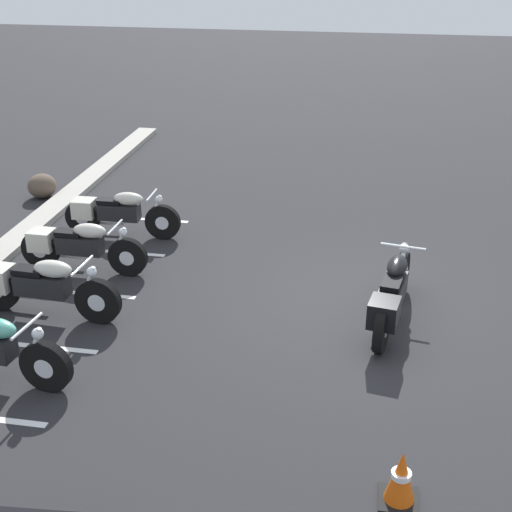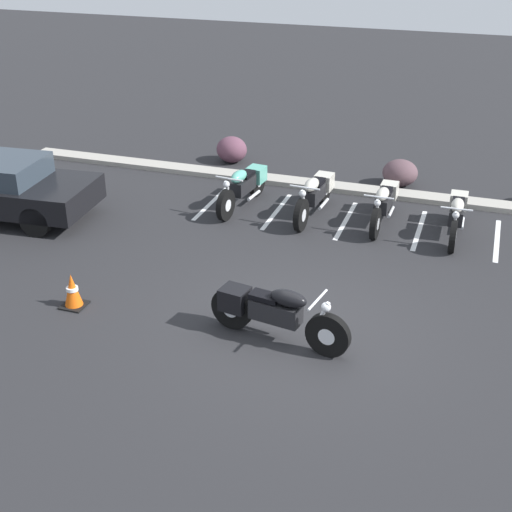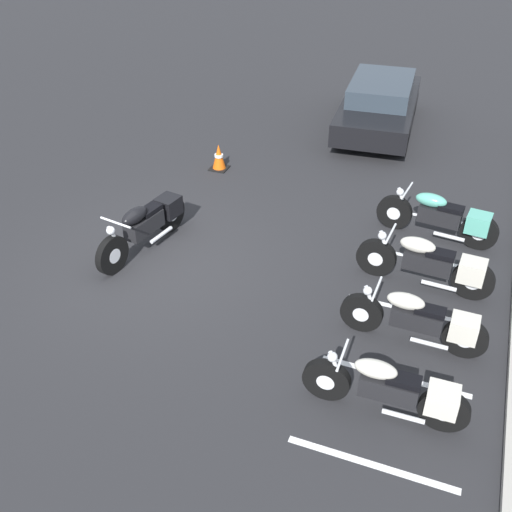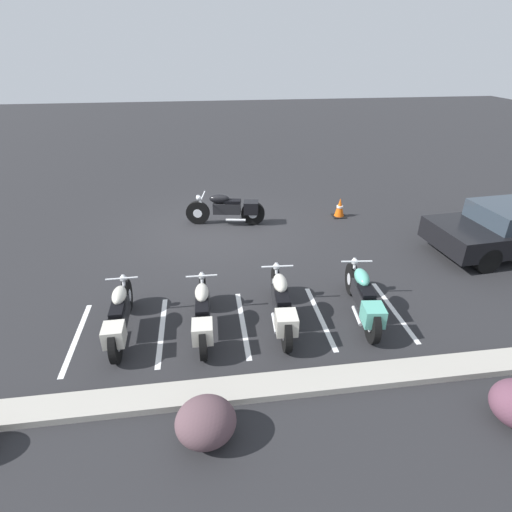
{
  "view_description": "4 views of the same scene",
  "coord_description": "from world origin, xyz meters",
  "px_view_note": "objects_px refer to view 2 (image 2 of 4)",
  "views": [
    {
      "loc": [
        -9.39,
        -0.08,
        5.2
      ],
      "look_at": [
        0.56,
        1.69,
        0.48
      ],
      "focal_mm": 50.0,
      "sensor_mm": 36.0,
      "label": 1
    },
    {
      "loc": [
        2.41,
        -9.42,
        6.17
      ],
      "look_at": [
        -1.11,
        1.03,
        0.64
      ],
      "focal_mm": 50.0,
      "sensor_mm": 36.0,
      "label": 2
    },
    {
      "loc": [
        7.62,
        4.82,
        6.15
      ],
      "look_at": [
        0.58,
        2.09,
        1.0
      ],
      "focal_mm": 42.0,
      "sensor_mm": 36.0,
      "label": 3
    },
    {
      "loc": [
        0.36,
        10.7,
        4.84
      ],
      "look_at": [
        -0.75,
        2.64,
        0.49
      ],
      "focal_mm": 28.0,
      "sensor_mm": 36.0,
      "label": 4
    }
  ],
  "objects_px": {
    "parked_bike_1": "(315,194)",
    "landscape_rock_1": "(400,173)",
    "motorcycle_black_featured": "(272,311)",
    "parked_bike_0": "(244,185)",
    "traffic_cone": "(73,291)",
    "parked_bike_2": "(384,202)",
    "landscape_rock_2": "(232,150)",
    "parked_bike_3": "(457,213)"
  },
  "relations": [
    {
      "from": "parked_bike_0",
      "to": "landscape_rock_2",
      "type": "height_order",
      "value": "parked_bike_0"
    },
    {
      "from": "parked_bike_3",
      "to": "traffic_cone",
      "type": "xyz_separation_m",
      "value": [
        -5.86,
        -5.06,
        -0.17
      ]
    },
    {
      "from": "motorcycle_black_featured",
      "to": "landscape_rock_2",
      "type": "distance_m",
      "value": 8.47
    },
    {
      "from": "motorcycle_black_featured",
      "to": "parked_bike_2",
      "type": "relative_size",
      "value": 1.08
    },
    {
      "from": "motorcycle_black_featured",
      "to": "landscape_rock_1",
      "type": "bearing_deg",
      "value": 92.66
    },
    {
      "from": "parked_bike_1",
      "to": "traffic_cone",
      "type": "xyz_separation_m",
      "value": [
        -2.87,
        -5.14,
        -0.2
      ]
    },
    {
      "from": "landscape_rock_2",
      "to": "traffic_cone",
      "type": "distance_m",
      "value": 7.82
    },
    {
      "from": "landscape_rock_1",
      "to": "parked_bike_2",
      "type": "bearing_deg",
      "value": -90.29
    },
    {
      "from": "parked_bike_0",
      "to": "parked_bike_3",
      "type": "height_order",
      "value": "parked_bike_0"
    },
    {
      "from": "parked_bike_0",
      "to": "parked_bike_1",
      "type": "distance_m",
      "value": 1.62
    },
    {
      "from": "motorcycle_black_featured",
      "to": "parked_bike_0",
      "type": "xyz_separation_m",
      "value": [
        -2.22,
        5.02,
        -0.02
      ]
    },
    {
      "from": "parked_bike_3",
      "to": "landscape_rock_2",
      "type": "distance_m",
      "value": 6.52
    },
    {
      "from": "parked_bike_1",
      "to": "landscape_rock_1",
      "type": "distance_m",
      "value": 2.79
    },
    {
      "from": "landscape_rock_1",
      "to": "parked_bike_1",
      "type": "bearing_deg",
      "value": -122.52
    },
    {
      "from": "traffic_cone",
      "to": "landscape_rock_1",
      "type": "bearing_deg",
      "value": 59.75
    },
    {
      "from": "parked_bike_2",
      "to": "parked_bike_3",
      "type": "distance_m",
      "value": 1.51
    },
    {
      "from": "parked_bike_2",
      "to": "parked_bike_0",
      "type": "bearing_deg",
      "value": -87.9
    },
    {
      "from": "parked_bike_1",
      "to": "parked_bike_3",
      "type": "height_order",
      "value": "parked_bike_1"
    },
    {
      "from": "parked_bike_0",
      "to": "parked_bike_3",
      "type": "xyz_separation_m",
      "value": [
        4.61,
        -0.07,
        -0.02
      ]
    },
    {
      "from": "traffic_cone",
      "to": "parked_bike_3",
      "type": "bearing_deg",
      "value": 40.83
    },
    {
      "from": "landscape_rock_2",
      "to": "traffic_cone",
      "type": "relative_size",
      "value": 1.36
    },
    {
      "from": "parked_bike_2",
      "to": "landscape_rock_2",
      "type": "height_order",
      "value": "parked_bike_2"
    },
    {
      "from": "motorcycle_black_featured",
      "to": "traffic_cone",
      "type": "bearing_deg",
      "value": -168.44
    },
    {
      "from": "parked_bike_0",
      "to": "landscape_rock_1",
      "type": "bearing_deg",
      "value": 133.39
    },
    {
      "from": "motorcycle_black_featured",
      "to": "parked_bike_2",
      "type": "bearing_deg",
      "value": 89.68
    },
    {
      "from": "parked_bike_2",
      "to": "landscape_rock_1",
      "type": "xyz_separation_m",
      "value": [
        0.01,
        2.3,
        -0.13
      ]
    },
    {
      "from": "parked_bike_3",
      "to": "landscape_rock_1",
      "type": "distance_m",
      "value": 2.85
    },
    {
      "from": "parked_bike_1",
      "to": "landscape_rock_1",
      "type": "bearing_deg",
      "value": 151.06
    },
    {
      "from": "motorcycle_black_featured",
      "to": "parked_bike_0",
      "type": "distance_m",
      "value": 5.49
    },
    {
      "from": "parked_bike_0",
      "to": "parked_bike_2",
      "type": "height_order",
      "value": "parked_bike_0"
    },
    {
      "from": "parked_bike_2",
      "to": "landscape_rock_2",
      "type": "relative_size",
      "value": 2.64
    },
    {
      "from": "parked_bike_1",
      "to": "landscape_rock_2",
      "type": "relative_size",
      "value": 2.79
    },
    {
      "from": "motorcycle_black_featured",
      "to": "parked_bike_0",
      "type": "relative_size",
      "value": 1.03
    },
    {
      "from": "parked_bike_3",
      "to": "traffic_cone",
      "type": "bearing_deg",
      "value": -50.02
    },
    {
      "from": "motorcycle_black_featured",
      "to": "parked_bike_2",
      "type": "distance_m",
      "value": 5.15
    },
    {
      "from": "parked_bike_2",
      "to": "traffic_cone",
      "type": "bearing_deg",
      "value": -38.84
    },
    {
      "from": "motorcycle_black_featured",
      "to": "parked_bike_0",
      "type": "height_order",
      "value": "motorcycle_black_featured"
    },
    {
      "from": "parked_bike_2",
      "to": "motorcycle_black_featured",
      "type": "bearing_deg",
      "value": -8.76
    },
    {
      "from": "landscape_rock_1",
      "to": "traffic_cone",
      "type": "relative_size",
      "value": 1.38
    },
    {
      "from": "landscape_rock_2",
      "to": "landscape_rock_1",
      "type": "bearing_deg",
      "value": -4.27
    },
    {
      "from": "motorcycle_black_featured",
      "to": "parked_bike_3",
      "type": "bearing_deg",
      "value": 73.8
    },
    {
      "from": "motorcycle_black_featured",
      "to": "parked_bike_1",
      "type": "height_order",
      "value": "motorcycle_black_featured"
    }
  ]
}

